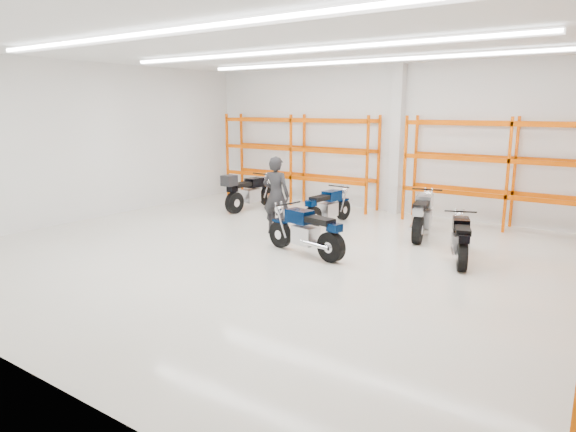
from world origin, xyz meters
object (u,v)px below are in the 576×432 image
Objects in this scene: motorcycle_back_c at (422,216)px; structural_column at (397,140)px; motorcycle_back_a at (247,192)px; motorcycle_back_b at (326,208)px; motorcycle_back_d at (461,241)px; standing_man at (276,195)px; motorcycle_main at (308,233)px.

motorcycle_back_c is 3.49m from structural_column.
motorcycle_back_a reaches higher than motorcycle_back_b.
motorcycle_back_d is 4.73m from standing_man.
structural_column reaches higher than motorcycle_main.
standing_man is at bearing -108.30° from motorcycle_back_b.
motorcycle_back_d is at bearing -48.57° from motorcycle_back_c.
motorcycle_back_d is (7.29, -1.78, -0.11)m from motorcycle_back_a.
motorcycle_back_d is (2.92, 1.41, -0.04)m from motorcycle_main.
motorcycle_back_a is 1.02× the size of motorcycle_back_c.
standing_man is at bearing -177.77° from motorcycle_back_d.
motorcycle_back_b is 1.80m from standing_man.
motorcycle_back_b is at bearing -175.56° from motorcycle_back_c.
motorcycle_back_b is 1.07× the size of motorcycle_back_d.
motorcycle_main reaches higher than motorcycle_back_b.
motorcycle_main is 3.24m from motorcycle_back_d.
standing_man is at bearing 145.34° from motorcycle_main.
motorcycle_back_c reaches higher than motorcycle_back_d.
standing_man reaches higher than motorcycle_main.
motorcycle_back_c is 1.14× the size of standing_man.
motorcycle_back_b is 3.29m from structural_column.
motorcycle_back_d is 5.54m from structural_column.
motorcycle_back_c is at bearing 131.43° from motorcycle_back_d.
motorcycle_back_b is at bearing 160.71° from motorcycle_back_d.
motorcycle_main is 0.94× the size of motorcycle_back_a.
standing_man is 0.45× the size of structural_column.
motorcycle_back_d is 0.44× the size of structural_column.
structural_column is (-0.36, 5.50, 1.74)m from motorcycle_main.
structural_column reaches higher than standing_man.
motorcycle_back_c is (1.46, 3.07, 0.02)m from motorcycle_main.
motorcycle_main is 0.97× the size of motorcycle_back_c.
structural_column is (4.00, 2.31, 1.67)m from motorcycle_back_a.
motorcycle_back_a is 0.52× the size of structural_column.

